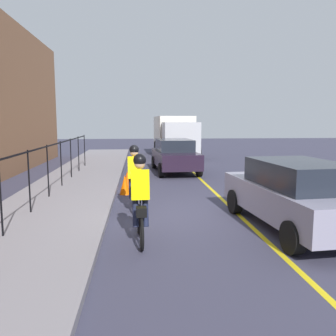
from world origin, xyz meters
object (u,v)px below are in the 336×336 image
Objects in this scene: cyclist_lead at (134,178)px; parked_sedan_rear at (175,155)px; traffic_cone_near at (125,185)px; box_truck_background at (175,134)px; cyclist_follow at (140,199)px; patrol_sedan at (295,194)px; traffic_cone_far at (127,179)px.

parked_sedan_rear is at bearing -16.95° from cyclist_lead.
box_truck_background is at bearing -13.23° from traffic_cone_near.
cyclist_follow is 17.91m from box_truck_background.
traffic_cone_near is (4.20, 4.02, -0.49)m from patrol_sedan.
cyclist_lead is 15.37m from box_truck_background.
box_truck_background is at bearing -1.88° from patrol_sedan.
traffic_cone_near is 1.06× the size of traffic_cone_far.
traffic_cone_near is (-5.11, 2.22, -0.49)m from parked_sedan_rear.
patrol_sedan is at bearing -82.41° from cyclist_follow.
cyclist_lead is 1.00× the size of cyclist_follow.
cyclist_follow reaches higher than parked_sedan_rear.
parked_sedan_rear is at bearing -29.00° from traffic_cone_far.
cyclist_follow is at bearing -10.53° from box_truck_background.
box_truck_background is at bearing 170.60° from parked_sedan_rear.
parked_sedan_rear is (7.35, -1.87, -0.09)m from cyclist_lead.
cyclist_lead is 2.75× the size of traffic_cone_near.
box_truck_background reaches higher than cyclist_lead.
box_truck_background reaches higher than traffic_cone_far.
parked_sedan_rear is 0.66× the size of box_truck_background.
parked_sedan_rear is at bearing 5.73° from patrol_sedan.
parked_sedan_rear is at bearing -23.50° from traffic_cone_near.
patrol_sedan is 17.12m from box_truck_background.
patrol_sedan is at bearing -143.58° from traffic_cone_far.
cyclist_follow is 0.27× the size of box_truck_background.
traffic_cone_near is at bearing -15.61° from box_truck_background.
box_truck_background is 13.29m from traffic_cone_near.
cyclist_lead is at bearing 0.34° from cyclist_follow.
cyclist_follow is 2.75× the size of traffic_cone_near.
cyclist_lead is 2.60m from cyclist_follow.
cyclist_lead is at bearing -17.74° from parked_sedan_rear.
patrol_sedan is 6.71m from traffic_cone_far.
patrol_sedan is 0.67× the size of box_truck_background.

